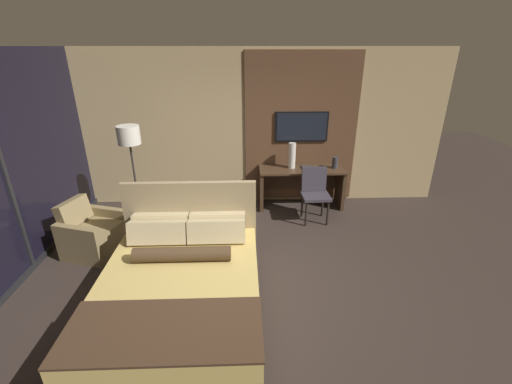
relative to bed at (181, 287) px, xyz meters
name	(u,v)px	position (x,y,z in m)	size (l,w,h in m)	color
ground_plane	(253,282)	(0.81, 0.48, -0.33)	(16.00, 16.00, 0.00)	#332823
wall_back_tv_panel	(255,129)	(0.93, 3.07, 1.07)	(7.20, 0.09, 2.80)	tan
wall_left_window	(5,178)	(-2.19, 0.88, 1.00)	(0.06, 6.00, 2.80)	black
bed	(181,287)	(0.00, 0.00, 0.00)	(1.74, 2.24, 1.20)	#33281E
desk	(301,181)	(1.77, 2.77, 0.17)	(1.54, 0.56, 0.75)	#422D1E
tv	(302,127)	(1.77, 3.00, 1.13)	(0.96, 0.04, 0.54)	black
desk_chair	(315,189)	(1.92, 2.21, 0.23)	(0.47, 0.47, 0.92)	#38333D
armchair_by_window	(93,235)	(-1.49, 1.29, -0.05)	(0.87, 0.89, 0.81)	olive
floor_lamp	(130,144)	(-1.02, 2.04, 1.10)	(0.34, 0.34, 1.71)	#282623
vase_tall	(292,156)	(1.59, 2.79, 0.65)	(0.13, 0.13, 0.46)	silver
vase_short	(335,163)	(2.37, 2.74, 0.53)	(0.10, 0.10, 0.21)	#333338
book	(308,167)	(1.89, 2.78, 0.44)	(0.24, 0.17, 0.03)	#332D28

